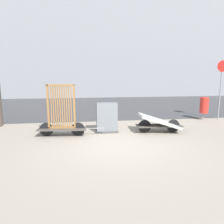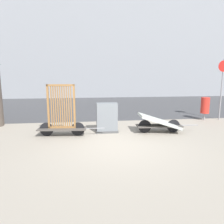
# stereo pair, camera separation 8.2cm
# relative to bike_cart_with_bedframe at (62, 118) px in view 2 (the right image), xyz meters

# --- Properties ---
(ground_plane) EXTENTS (60.00, 60.00, 0.00)m
(ground_plane) POSITION_rel_bike_cart_with_bedframe_xyz_m (1.87, -1.41, -0.67)
(ground_plane) COLOR gray
(road_strip) EXTENTS (56.00, 10.50, 0.01)m
(road_strip) POSITION_rel_bike_cart_with_bedframe_xyz_m (1.87, 7.57, -0.67)
(road_strip) COLOR #424244
(road_strip) RESTS_ON ground_plane
(building_facade) EXTENTS (48.00, 4.00, 15.65)m
(building_facade) POSITION_rel_bike_cart_with_bedframe_xyz_m (1.87, 14.83, 7.16)
(building_facade) COLOR gray
(building_facade) RESTS_ON ground_plane
(bike_cart_with_bedframe) EXTENTS (2.50, 0.71, 1.93)m
(bike_cart_with_bedframe) POSITION_rel_bike_cart_with_bedframe_xyz_m (0.00, 0.00, 0.00)
(bike_cart_with_bedframe) COLOR #4C4742
(bike_cart_with_bedframe) RESTS_ON ground_plane
(bike_cart_with_mattress) EXTENTS (2.49, 0.96, 0.76)m
(bike_cart_with_mattress) POSITION_rel_bike_cart_with_bedframe_xyz_m (3.75, 0.00, -0.27)
(bike_cart_with_mattress) COLOR #4C4742
(bike_cart_with_mattress) RESTS_ON ground_plane
(utility_cabinet) EXTENTS (0.87, 0.44, 1.17)m
(utility_cabinet) POSITION_rel_bike_cart_with_bedframe_xyz_m (1.71, 0.31, -0.13)
(utility_cabinet) COLOR #4C4C4C
(utility_cabinet) RESTS_ON ground_plane
(trash_bin) EXTENTS (0.41, 0.41, 1.15)m
(trash_bin) POSITION_rel_bike_cart_with_bedframe_xyz_m (6.78, 1.97, 0.07)
(trash_bin) COLOR gray
(trash_bin) RESTS_ON ground_plane
(sign_post) EXTENTS (0.54, 0.06, 2.98)m
(sign_post) POSITION_rel_bike_cart_with_bedframe_xyz_m (7.57, 1.97, 1.24)
(sign_post) COLOR gray
(sign_post) RESTS_ON ground_plane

